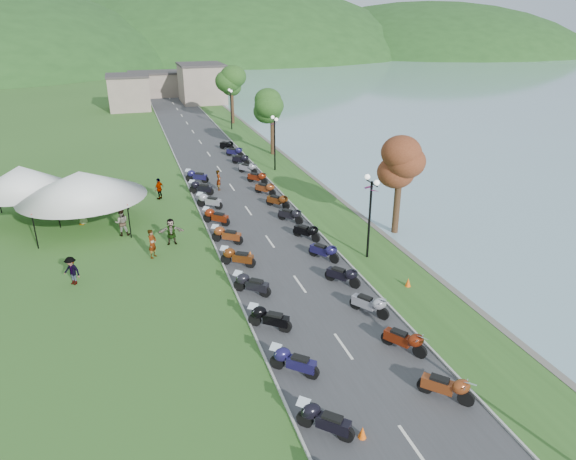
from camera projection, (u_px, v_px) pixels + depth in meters
road at (219, 169)px, 49.09m from camera, size 7.00×120.00×0.02m
hills_backdrop at (140, 56)px, 189.86m from camera, size 360.00×120.00×76.00m
far_building at (158, 86)px, 87.16m from camera, size 18.00×16.00×5.00m
moto_row_left at (253, 285)px, 26.80m from camera, size 2.60×43.55×1.10m
moto_row_right at (283, 208)px, 37.60m from camera, size 2.60×43.81×1.10m
vendor_tent_main at (83, 200)px, 34.80m from camera, size 5.64×5.64×4.00m
vendor_tent_side at (25, 193)px, 36.07m from camera, size 4.44×4.44×4.00m
tree_lakeside at (399, 175)px, 33.22m from camera, size 2.87×2.87×7.98m
pedestrian_a at (154, 257)px, 31.13m from camera, size 0.77×0.81×1.80m
pedestrian_b at (123, 235)px, 34.25m from camera, size 0.92×0.54×1.85m
pedestrian_c at (74, 284)px, 28.00m from camera, size 1.08×1.01×1.63m
traffic_cone_near at (362, 432)px, 17.69m from camera, size 0.31×0.31×0.48m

